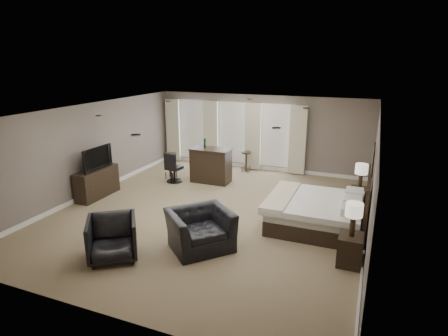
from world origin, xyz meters
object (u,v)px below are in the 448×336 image
at_px(nightstand_far, 358,199).
at_px(armchair_far, 112,236).
at_px(dresser, 97,183).
at_px(armchair_near, 200,223).
at_px(desk_chair, 174,167).
at_px(lamp_near, 353,220).
at_px(bar_counter, 211,165).
at_px(bed, 316,199).
at_px(tv, 95,166).
at_px(bar_stool_right, 246,162).
at_px(nightstand_near, 350,250).
at_px(lamp_far, 361,176).
at_px(bar_stool_left, 171,166).

relative_size(nightstand_far, armchair_far, 0.62).
bearing_deg(dresser, nightstand_far, 14.49).
distance_m(armchair_near, desk_chair, 4.45).
distance_m(lamp_near, bar_counter, 5.70).
distance_m(bed, tv, 6.04).
distance_m(bed, bar_stool_right, 4.59).
height_order(bar_stool_right, desk_chair, desk_chair).
bearing_deg(armchair_far, nightstand_near, -16.44).
height_order(nightstand_far, desk_chair, desk_chair).
bearing_deg(bar_counter, nightstand_near, -38.28).
relative_size(nightstand_far, tv, 0.52).
xyz_separation_m(bed, desk_chair, (-4.66, 1.65, -0.20)).
bearing_deg(nightstand_far, lamp_far, 0.00).
distance_m(bar_counter, desk_chair, 1.17).
distance_m(nightstand_far, bar_stool_left, 5.86).
distance_m(armchair_near, bar_counter, 4.30).
height_order(nightstand_far, armchair_near, armchair_near).
xyz_separation_m(bed, bar_counter, (-3.58, 2.08, -0.14)).
relative_size(bed, armchair_near, 1.73).
relative_size(bar_counter, bar_stool_left, 1.50).
relative_size(lamp_far, desk_chair, 0.67).
height_order(bed, bar_counter, bed).
xyz_separation_m(nightstand_far, armchair_near, (-2.93, -3.39, 0.25)).
bearing_deg(lamp_far, bar_stool_left, 175.28).
distance_m(lamp_near, lamp_far, 2.90).
relative_size(armchair_near, armchair_far, 1.33).
distance_m(lamp_near, desk_chair, 6.37).
bearing_deg(nightstand_far, bar_stool_right, 151.08).
bearing_deg(dresser, bed, 3.21).
bearing_deg(dresser, bar_counter, 44.53).
relative_size(armchair_far, bar_stool_right, 1.30).
xyz_separation_m(lamp_near, desk_chair, (-5.55, 3.10, -0.44)).
bearing_deg(armchair_near, bar_stool_right, 51.56).
xyz_separation_m(bed, bar_stool_right, (-2.90, 3.54, -0.33)).
height_order(armchair_far, bar_stool_right, armchair_far).
bearing_deg(nightstand_far, desk_chair, 177.94).
bearing_deg(bar_stool_right, armchair_far, -94.75).
bearing_deg(tv, bed, -86.79).
xyz_separation_m(lamp_far, desk_chair, (-5.55, 0.20, -0.42)).
relative_size(lamp_near, armchair_far, 0.70).
height_order(bar_counter, bar_stool_left, bar_counter).
height_order(dresser, bar_stool_left, bar_stool_left).
relative_size(nightstand_far, bar_stool_right, 0.81).
bearing_deg(desk_chair, bar_stool_left, -38.75).
height_order(lamp_far, bar_counter, lamp_far).
distance_m(nightstand_near, tv, 7.03).
height_order(armchair_far, bar_stool_left, armchair_far).
bearing_deg(bar_counter, nightstand_far, -7.97).
relative_size(bed, lamp_far, 3.31).
xyz_separation_m(armchair_near, desk_chair, (-2.63, 3.59, -0.06)).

